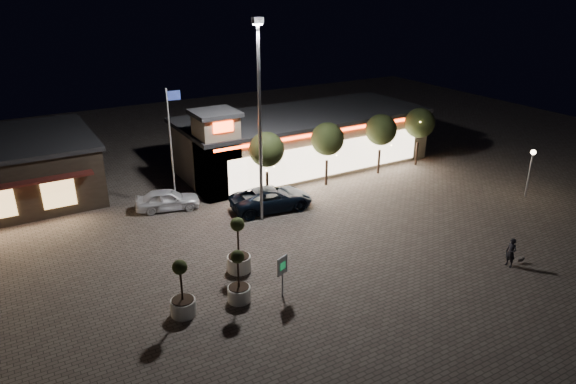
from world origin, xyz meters
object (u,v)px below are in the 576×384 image
pickup_truck (271,198)px  planter_left (183,298)px  planter_mid (239,285)px  pedestrian (511,253)px  valet_sign (282,269)px  white_sedan (168,199)px

pickup_truck → planter_left: planter_left is taller
pickup_truck → planter_mid: bearing=150.8°
pedestrian → valet_sign: valet_sign is taller
pickup_truck → pedestrian: bearing=-142.4°
white_sedan → pickup_truck: bearing=-104.6°
pickup_truck → planter_mid: (-6.42, -8.60, 0.07)m
pickup_truck → white_sedan: (-6.01, 3.45, -0.06)m
white_sedan → planter_mid: (-0.41, -12.06, 0.13)m
pedestrian → valet_sign: (-11.96, 3.63, 0.72)m
pedestrian → valet_sign: bearing=-105.9°
white_sedan → valet_sign: 12.91m
pickup_truck → valet_sign: valet_sign is taller
white_sedan → planter_mid: planter_mid is taller
white_sedan → pedestrian: size_ratio=2.57×
valet_sign → planter_mid: bearing=159.6°
planter_left → valet_sign: size_ratio=1.30×
pedestrian → planter_left: size_ratio=0.57×
white_sedan → planter_mid: size_ratio=1.54×
pickup_truck → valet_sign: size_ratio=2.53×
planter_mid → pickup_truck: bearing=53.3°
pickup_truck → pedestrian: 14.98m
white_sedan → planter_mid: bearing=-166.7°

